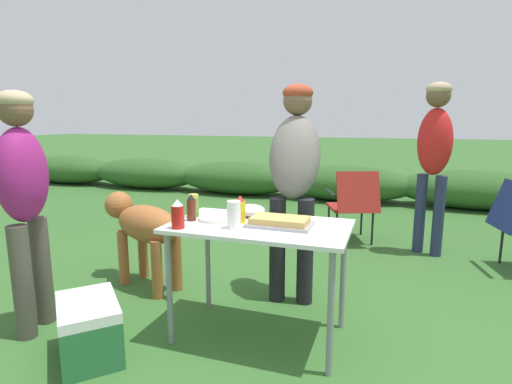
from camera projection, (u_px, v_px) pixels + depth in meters
name	position (u px, v px, depth m)	size (l,w,h in m)	color
ground_plane	(259.00, 335.00, 2.59)	(60.00, 60.00, 0.00)	#336028
shrub_hedge	(345.00, 183.00, 6.86)	(14.40, 0.90, 0.61)	#2D5623
folding_table	(259.00, 236.00, 2.47)	(1.10, 0.64, 0.74)	white
food_tray	(280.00, 222.00, 2.41)	(0.39, 0.23, 0.06)	#9E9EA3
plate_stack	(217.00, 218.00, 2.57)	(0.24, 0.24, 0.02)	white
mixing_bowl	(250.00, 210.00, 2.68)	(0.20, 0.20, 0.08)	silver
paper_cup_stack	(234.00, 215.00, 2.36)	(0.08, 0.08, 0.16)	white
relish_jar	(194.00, 206.00, 2.64)	(0.07, 0.07, 0.15)	olive
mustard_bottle	(240.00, 210.00, 2.48)	(0.07, 0.07, 0.17)	yellow
bbq_sauce_bottle	(191.00, 208.00, 2.54)	(0.06, 0.06, 0.17)	#562314
ketchup_bottle	(178.00, 215.00, 2.36)	(0.08, 0.08, 0.18)	red
standing_person_in_navy_coat	(294.00, 167.00, 3.01)	(0.44, 0.54, 1.65)	black
standing_person_in_dark_puffer	(23.00, 188.00, 2.50)	(0.35, 0.42, 1.55)	#4C473D
standing_person_in_olive_jacket	(434.00, 147.00, 3.97)	(0.41, 0.37, 1.74)	#232D4C
dog	(143.00, 226.00, 3.29)	(1.05, 0.51, 0.76)	#9E5B2D
camp_chair_near_hedge	(353.00, 202.00, 4.45)	(0.65, 0.72, 0.83)	maroon
cooler_box	(89.00, 329.00, 2.33)	(0.57, 0.56, 0.34)	#286B3D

